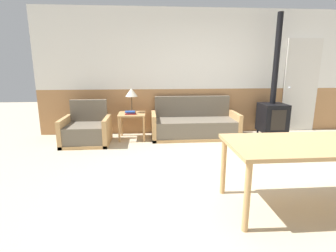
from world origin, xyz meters
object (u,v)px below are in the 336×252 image
Objects in this scene: couch at (194,126)px; armchair at (87,131)px; dining_table at (313,149)px; wood_stove at (273,110)px; side_table at (132,117)px; table_lamp at (131,93)px.

couch reaches higher than armchair.
wood_stove reaches higher than dining_table.
armchair is 0.94m from side_table.
dining_table is (0.73, -2.91, 0.41)m from couch.
wood_stove is at bearing 0.01° from side_table.
armchair is 0.35× the size of wood_stove.
couch is at bearing 1.09° from side_table.
side_table is at bearing -178.91° from couch.
couch reaches higher than dining_table.
wood_stove reaches higher than armchair.
dining_table is 0.70× the size of wood_stove.
table_lamp reaches higher than armchair.
couch is at bearing -9.12° from armchair.
armchair is (-2.20, -0.29, -0.01)m from couch.
side_table is 3.03m from wood_stove.
couch is 1.49m from table_lamp.
side_table is 0.31× the size of dining_table.
wood_stove is (0.97, 2.88, -0.10)m from dining_table.
couch is 0.71× the size of wood_stove.
couch reaches higher than side_table.
table_lamp is 3.62m from dining_table.
side_table is (-1.32, -0.03, 0.20)m from couch.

